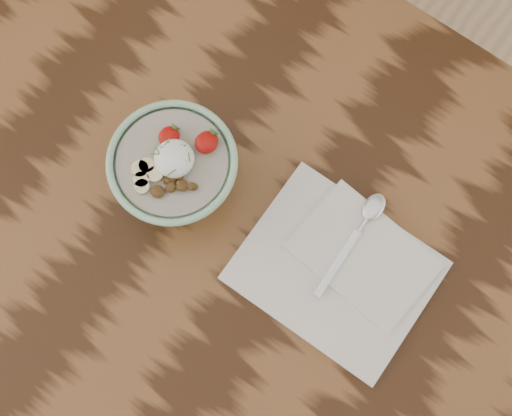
{
  "coord_description": "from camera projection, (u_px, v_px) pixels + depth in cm",
  "views": [
    {
      "loc": [
        27.39,
        -15.6,
        173.61
      ],
      "look_at": [
        14.37,
        2.47,
        85.4
      ],
      "focal_mm": 50.0,
      "sensor_mm": 36.0,
      "label": 1
    }
  ],
  "objects": [
    {
      "name": "breakfast_bowl",
      "position": [
        175.0,
        170.0,
        0.97
      ],
      "size": [
        17.44,
        17.44,
        11.9
      ],
      "rotation": [
        0.0,
        0.0,
        0.15
      ],
      "color": "#92C49D",
      "rests_on": "table"
    },
    {
      "name": "table",
      "position": [
        173.0,
        199.0,
        1.12
      ],
      "size": [
        160.0,
        90.0,
        75.0
      ],
      "color": "#311B0C",
      "rests_on": "ground"
    },
    {
      "name": "spoon",
      "position": [
        365.0,
        221.0,
        0.99
      ],
      "size": [
        3.05,
        17.25,
        0.9
      ],
      "rotation": [
        0.0,
        0.0,
        0.04
      ],
      "color": "silver",
      "rests_on": "napkin"
    },
    {
      "name": "napkin",
      "position": [
        341.0,
        267.0,
        0.99
      ],
      "size": [
        25.72,
        21.6,
        1.57
      ],
      "rotation": [
        0.0,
        0.0,
        0.01
      ],
      "color": "silver",
      "rests_on": "table"
    }
  ]
}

